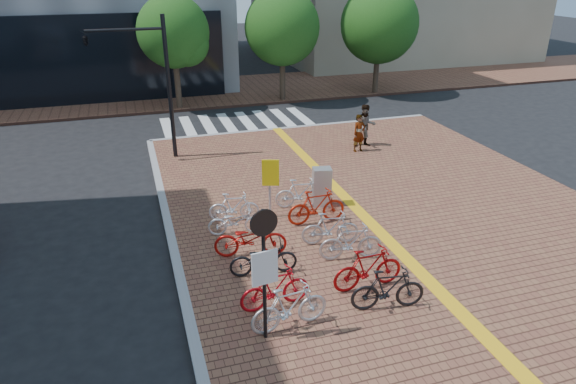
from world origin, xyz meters
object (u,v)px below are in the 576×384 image
object	(u,v)px
bike_2	(263,258)
pedestrian_b	(366,126)
bike_3	(250,239)
yellow_sign	(270,178)
bike_0	(289,307)
notice_sign	(264,260)
traffic_light_pole	(132,63)
bike_8	(351,242)
bike_9	(330,228)
bike_10	(316,207)
bike_1	(275,288)
bike_4	(236,221)
bike_11	(301,193)
bike_6	(388,289)
bike_5	(234,207)
pedestrian_a	(359,133)
utility_box	(322,187)
bike_7	(368,268)

from	to	relation	value
bike_2	pedestrian_b	size ratio (longest dim) A/B	0.95
bike_3	yellow_sign	bearing A→B (deg)	-17.67
bike_0	notice_sign	world-z (taller)	notice_sign
yellow_sign	traffic_light_pole	bearing A→B (deg)	118.25
bike_8	bike_9	bearing A→B (deg)	22.71
bike_10	yellow_sign	world-z (taller)	yellow_sign
bike_1	traffic_light_pole	bearing A→B (deg)	7.66
bike_4	bike_10	size ratio (longest dim) A/B	0.89
bike_11	traffic_light_pole	distance (m)	8.46
pedestrian_b	bike_11	bearing A→B (deg)	-123.00
pedestrian_b	bike_3	bearing A→B (deg)	-122.96
bike_6	notice_sign	size ratio (longest dim) A/B	0.57
bike_2	traffic_light_pole	bearing A→B (deg)	20.14
bike_0	bike_5	size ratio (longest dim) A/B	1.15
bike_5	bike_10	size ratio (longest dim) A/B	0.85
bike_5	bike_6	bearing A→B (deg)	-144.67
pedestrian_a	yellow_sign	distance (m)	7.21
yellow_sign	utility_box	bearing A→B (deg)	11.21
bike_3	traffic_light_pole	world-z (taller)	traffic_light_pole
bike_2	pedestrian_b	distance (m)	10.91
bike_4	pedestrian_a	distance (m)	8.64
bike_7	bike_8	world-z (taller)	bike_7
bike_4	bike_9	distance (m)	2.80
bike_9	notice_sign	size ratio (longest dim) A/B	0.53
bike_9	bike_3	bearing A→B (deg)	98.73
bike_0	bike_8	bearing A→B (deg)	-53.44
yellow_sign	traffic_light_pole	distance (m)	7.90
bike_6	bike_10	world-z (taller)	bike_10
bike_5	bike_6	distance (m)	5.96
bike_9	utility_box	world-z (taller)	utility_box
bike_9	traffic_light_pole	size ratio (longest dim) A/B	0.29
bike_1	bike_2	distance (m)	1.43
bike_5	traffic_light_pole	bearing A→B (deg)	31.62
utility_box	bike_11	bearing A→B (deg)	176.96
bike_3	bike_5	distance (m)	2.18
bike_6	pedestrian_a	xyz separation A→B (m)	(3.98, 10.20, 0.27)
bike_1	traffic_light_pole	size ratio (longest dim) A/B	0.30
bike_4	bike_10	distance (m)	2.52
bike_8	pedestrian_b	bearing A→B (deg)	-17.61
pedestrian_a	pedestrian_b	size ratio (longest dim) A/B	0.86
bike_1	bike_8	bearing A→B (deg)	-65.33
utility_box	notice_sign	distance (m)	6.94
bike_0	yellow_sign	xyz separation A→B (m)	(1.07, 5.30, 0.81)
bike_6	bike_8	world-z (taller)	bike_6
bike_6	utility_box	world-z (taller)	utility_box
bike_0	bike_11	bearing A→B (deg)	-27.03
bike_4	bike_0	bearing A→B (deg)	-168.55
yellow_sign	bike_11	bearing A→B (deg)	19.55
notice_sign	pedestrian_a	bearing A→B (deg)	56.19
bike_8	bike_10	size ratio (longest dim) A/B	0.94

